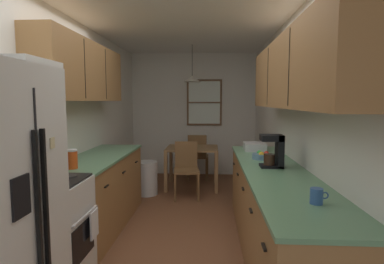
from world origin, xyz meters
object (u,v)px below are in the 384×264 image
dining_chair_far (198,154)px  dining_table (192,154)px  coffee_maker (275,150)px  mug_by_coffeemaker (317,196)px  fruit_bowl (262,156)px  stove_range (46,234)px  storage_canister (72,159)px  dining_chair_near (186,167)px  microwave_over_range (24,81)px  trash_bin (147,178)px  dish_rack (254,147)px

dining_chair_far → dining_table: bearing=-97.1°
dining_chair_far → coffee_maker: coffee_maker is taller
mug_by_coffeemaker → fruit_bowl: 1.58m
stove_range → storage_canister: bearing=90.6°
dining_chair_near → microwave_over_range: bearing=-112.9°
stove_range → dining_chair_far: 3.90m
coffee_maker → mug_by_coffeemaker: coffee_maker is taller
trash_bin → dining_table: bearing=34.0°
dining_table → dining_chair_near: (-0.06, -0.59, -0.11)m
dining_table → stove_range: bearing=-108.1°
microwave_over_range → fruit_bowl: 2.50m
storage_canister → coffee_maker: (2.01, 0.18, 0.08)m
dining_table → mug_by_coffeemaker: 3.70m
dining_chair_near → mug_by_coffeemaker: 3.18m
microwave_over_range → dish_rack: bearing=41.2°
mug_by_coffeemaker → dining_chair_near: bearing=110.1°
dining_table → dining_chair_near: 0.60m
storage_canister → mug_by_coffeemaker: storage_canister is taller
fruit_bowl → dish_rack: (0.00, 0.63, 0.01)m
trash_bin → storage_canister: 2.25m
fruit_bowl → dining_chair_far: bearing=108.3°
stove_range → fruit_bowl: (1.95, 1.18, 0.47)m
stove_range → storage_canister: (-0.01, 0.54, 0.52)m
fruit_bowl → storage_canister: bearing=-162.0°
trash_bin → dish_rack: 1.98m
microwave_over_range → stove_range: bearing=-0.0°
mug_by_coffeemaker → fruit_bowl: size_ratio=0.54×
coffee_maker → storage_canister: bearing=-174.8°
microwave_over_range → trash_bin: bearing=81.3°
dining_chair_near → mug_by_coffeemaker: bearing=-69.9°
dining_table → coffee_maker: size_ratio=2.80×
trash_bin → mug_by_coffeemaker: 3.58m
dining_chair_near → dining_chair_far: bearing=83.5°
dining_chair_far → dish_rack: bearing=-66.2°
storage_canister → stove_range: bearing=-89.4°
storage_canister → fruit_bowl: bearing=18.0°
storage_canister → coffee_maker: size_ratio=0.58×
microwave_over_range → dining_chair_far: bearing=72.0°
trash_bin → fruit_bowl: 2.32m
stove_range → trash_bin: bearing=83.7°
dining_chair_far → storage_canister: size_ratio=4.73×
fruit_bowl → microwave_over_range: bearing=-150.3°
dining_table → mug_by_coffeemaker: size_ratio=7.73×
stove_range → dish_rack: (1.95, 1.81, 0.48)m
microwave_over_range → trash_bin: (0.41, 2.66, -1.44)m
storage_canister → mug_by_coffeemaker: bearing=-24.5°
dish_rack → dining_chair_near: bearing=142.7°
mug_by_coffeemaker → trash_bin: bearing=119.9°
microwave_over_range → dining_chair_near: bearing=67.1°
fruit_bowl → dish_rack: 0.63m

